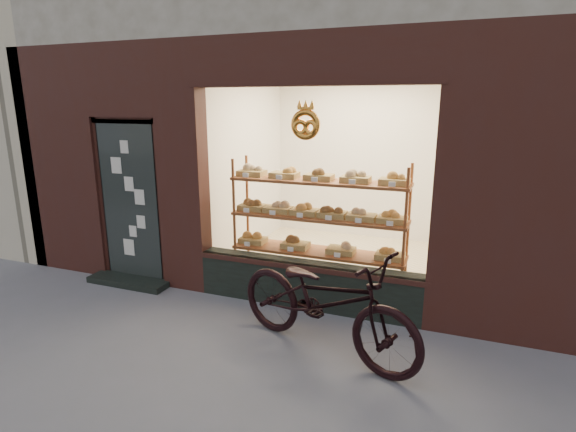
% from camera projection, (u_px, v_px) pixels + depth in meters
% --- Properties ---
extents(ground, '(90.00, 90.00, 0.00)m').
position_uv_depth(ground, '(171.00, 404.00, 3.65)').
color(ground, slate).
extents(display_shelf, '(2.20, 0.45, 1.70)m').
position_uv_depth(display_shelf, '(318.00, 226.00, 5.59)').
color(display_shelf, brown).
rests_on(display_shelf, ground).
extents(bicycle, '(2.16, 1.33, 1.07)m').
position_uv_depth(bicycle, '(325.00, 301.00, 4.30)').
color(bicycle, black).
rests_on(bicycle, ground).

